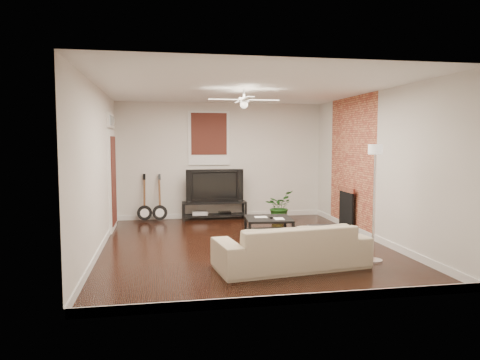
% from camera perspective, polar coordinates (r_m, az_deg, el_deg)
% --- Properties ---
extents(room, '(5.01, 6.01, 2.81)m').
position_cam_1_polar(room, '(7.97, 0.51, 1.54)').
color(room, black).
rests_on(room, ground).
extents(brick_accent, '(0.02, 2.20, 2.80)m').
position_cam_1_polar(brick_accent, '(9.68, 14.01, 2.01)').
color(brick_accent, '#A74735').
rests_on(brick_accent, floor).
extents(fireplace, '(0.80, 1.10, 0.92)m').
position_cam_1_polar(fireplace, '(9.66, 12.33, -3.57)').
color(fireplace, black).
rests_on(fireplace, floor).
extents(window_back, '(1.00, 0.06, 1.30)m').
position_cam_1_polar(window_back, '(10.85, -3.98, 5.35)').
color(window_back, '#3D1910').
rests_on(window_back, wall_back).
extents(door_left, '(0.08, 1.00, 2.50)m').
position_cam_1_polar(door_left, '(9.79, -15.93, 1.11)').
color(door_left, white).
rests_on(door_left, wall_left).
extents(tv_stand, '(1.53, 0.41, 0.43)m').
position_cam_1_polar(tv_stand, '(10.81, -3.29, -3.88)').
color(tv_stand, black).
rests_on(tv_stand, floor).
extents(tv, '(1.37, 0.18, 0.79)m').
position_cam_1_polar(tv, '(10.75, -3.32, -0.67)').
color(tv, black).
rests_on(tv, tv_stand).
extents(coffee_table, '(0.95, 0.95, 0.37)m').
position_cam_1_polar(coffee_table, '(8.90, 3.62, -6.00)').
color(coffee_table, black).
rests_on(coffee_table, floor).
extents(sofa, '(2.35, 1.18, 0.66)m').
position_cam_1_polar(sofa, '(6.74, 6.56, -8.34)').
color(sofa, tan).
rests_on(sofa, floor).
extents(floor_lamp, '(0.34, 0.34, 1.84)m').
position_cam_1_polar(floor_lamp, '(7.22, 16.70, -2.86)').
color(floor_lamp, white).
rests_on(floor_lamp, floor).
extents(potted_plant, '(0.85, 0.86, 0.72)m').
position_cam_1_polar(potted_plant, '(10.45, 4.97, -3.38)').
color(potted_plant, '#1C5117').
rests_on(potted_plant, floor).
extents(guitar_left, '(0.36, 0.26, 1.13)m').
position_cam_1_polar(guitar_left, '(10.66, -12.10, -2.22)').
color(guitar_left, black).
rests_on(guitar_left, floor).
extents(guitar_right, '(0.36, 0.27, 1.13)m').
position_cam_1_polar(guitar_right, '(10.62, -10.21, -2.21)').
color(guitar_right, black).
rests_on(guitar_right, floor).
extents(ceiling_fan, '(1.24, 1.24, 0.32)m').
position_cam_1_polar(ceiling_fan, '(7.99, 0.51, 10.16)').
color(ceiling_fan, white).
rests_on(ceiling_fan, ceiling).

